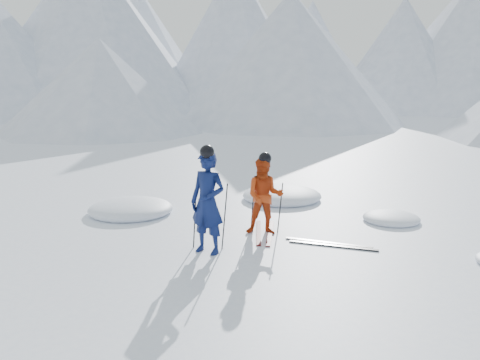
# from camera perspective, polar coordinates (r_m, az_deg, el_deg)

# --- Properties ---
(ground) EXTENTS (160.00, 160.00, 0.00)m
(ground) POSITION_cam_1_polar(r_m,az_deg,el_deg) (10.04, 7.14, -7.08)
(ground) COLOR white
(ground) RESTS_ON ground
(mountain_range) EXTENTS (106.15, 62.94, 15.53)m
(mountain_range) POSITION_cam_1_polar(r_m,az_deg,el_deg) (45.18, 20.18, 15.15)
(mountain_range) COLOR #B2BCD1
(mountain_range) RESTS_ON ground
(skier_blue) EXTENTS (0.79, 0.63, 1.89)m
(skier_blue) POSITION_cam_1_polar(r_m,az_deg,el_deg) (9.23, -3.65, -2.55)
(skier_blue) COLOR #0B1747
(skier_blue) RESTS_ON ground
(skier_red) EXTENTS (0.86, 0.72, 1.60)m
(skier_red) POSITION_cam_1_polar(r_m,az_deg,el_deg) (10.38, 2.79, -1.82)
(skier_red) COLOR #BA370E
(skier_red) RESTS_ON ground
(pole_blue_left) EXTENTS (0.12, 0.09, 1.26)m
(pole_blue_left) POSITION_cam_1_polar(r_m,az_deg,el_deg) (9.54, -5.09, -4.07)
(pole_blue_left) COLOR black
(pole_blue_left) RESTS_ON ground
(pole_blue_right) EXTENTS (0.13, 0.07, 1.26)m
(pole_blue_right) POSITION_cam_1_polar(r_m,az_deg,el_deg) (9.47, -1.73, -4.14)
(pole_blue_right) COLOR black
(pole_blue_right) RESTS_ON ground
(pole_red_left) EXTENTS (0.11, 0.09, 1.06)m
(pole_red_left) POSITION_cam_1_polar(r_m,az_deg,el_deg) (10.74, 1.45, -2.82)
(pole_red_left) COLOR black
(pole_red_left) RESTS_ON ground
(pole_red_right) EXTENTS (0.11, 0.08, 1.06)m
(pole_red_right) POSITION_cam_1_polar(r_m,az_deg,el_deg) (10.54, 4.53, -3.13)
(pole_red_right) COLOR black
(pole_red_right) RESTS_ON ground
(ski_worn_left) EXTENTS (0.43, 1.68, 0.03)m
(ski_worn_left) POSITION_cam_1_polar(r_m,az_deg,el_deg) (10.61, 2.10, -5.90)
(ski_worn_left) COLOR black
(ski_worn_left) RESTS_ON ground
(ski_worn_right) EXTENTS (0.31, 1.70, 0.03)m
(ski_worn_right) POSITION_cam_1_polar(r_m,az_deg,el_deg) (10.57, 3.39, -5.99)
(ski_worn_right) COLOR black
(ski_worn_right) RESTS_ON ground
(ski_loose_a) EXTENTS (1.70, 0.33, 0.03)m
(ski_loose_a) POSITION_cam_1_polar(r_m,az_deg,el_deg) (10.09, 9.89, -6.98)
(ski_loose_a) COLOR black
(ski_loose_a) RESTS_ON ground
(ski_loose_b) EXTENTS (1.70, 0.27, 0.03)m
(ski_loose_b) POSITION_cam_1_polar(r_m,az_deg,el_deg) (9.94, 10.41, -7.28)
(ski_loose_b) COLOR black
(ski_loose_b) RESTS_ON ground
(snow_lumps) EXTENTS (9.37, 5.46, 0.46)m
(snow_lumps) POSITION_cam_1_polar(r_m,az_deg,el_deg) (12.53, 0.33, -3.27)
(snow_lumps) COLOR white
(snow_lumps) RESTS_ON ground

